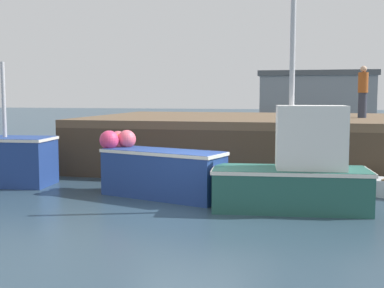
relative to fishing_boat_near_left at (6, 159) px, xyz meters
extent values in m
cube|color=#283D4C|center=(5.81, -1.75, -0.79)|extent=(120.00, 160.00, 0.10)
cube|color=brown|center=(6.84, 5.79, 0.94)|extent=(12.35, 8.12, 0.25)
cube|color=#433527|center=(6.84, 1.85, 0.04)|extent=(12.35, 0.24, 1.55)
cylinder|color=#433527|center=(1.07, 1.94, 0.04)|extent=(0.33, 0.33, 1.55)
cylinder|color=#433527|center=(6.84, 1.94, 0.04)|extent=(0.33, 0.33, 1.55)
cylinder|color=#433527|center=(3.14, 9.64, 0.04)|extent=(0.33, 0.33, 1.55)
cylinder|color=#433527|center=(10.55, 9.64, 0.04)|extent=(0.33, 0.33, 1.55)
cylinder|color=#433527|center=(3.96, 1.94, 0.04)|extent=(5.81, 0.16, 1.40)
cube|color=navy|center=(0.00, 0.00, -0.05)|extent=(2.73, 1.51, 1.39)
cube|color=silver|center=(0.00, 0.00, 0.60)|extent=(2.78, 1.54, 0.08)
cylinder|color=#B7B7BC|center=(0.00, 0.00, 1.72)|extent=(0.11, 0.11, 2.13)
cube|color=navy|center=(4.89, -0.67, -0.14)|extent=(3.32, 1.97, 1.20)
cube|color=silver|center=(4.89, -0.67, 0.41)|extent=(3.39, 2.01, 0.08)
sphere|color=red|center=(3.27, -0.14, 0.67)|extent=(0.33, 0.33, 0.33)
sphere|color=orange|center=(3.46, -0.07, 0.64)|extent=(0.32, 0.32, 0.32)
sphere|color=#EA5B70|center=(3.47, -0.10, 0.52)|extent=(0.32, 0.32, 0.32)
sphere|color=#EA5B70|center=(3.28, -0.23, 0.51)|extent=(0.36, 0.36, 0.36)
sphere|color=#DB3866|center=(3.36, -0.43, 0.67)|extent=(0.51, 0.51, 0.51)
sphere|color=#EA5B70|center=(3.72, -0.07, 0.67)|extent=(0.50, 0.50, 0.50)
sphere|color=#EA5B70|center=(3.37, 0.20, 0.62)|extent=(0.48, 0.48, 0.48)
cube|color=#23564C|center=(8.08, -1.37, -0.26)|extent=(3.54, 1.65, 0.95)
cube|color=silver|center=(8.08, -1.37, 0.16)|extent=(3.61, 1.68, 0.08)
cube|color=silver|center=(8.51, -1.33, 0.91)|extent=(1.59, 1.13, 1.41)
cylinder|color=#B7B7BC|center=(8.08, -1.37, 2.95)|extent=(0.12, 0.12, 2.67)
cylinder|color=#2D3342|center=(10.29, 5.42, 1.49)|extent=(0.29, 0.29, 0.86)
cylinder|color=#994C1E|center=(10.29, 5.42, 2.27)|extent=(0.34, 0.34, 0.69)
sphere|color=tan|center=(10.29, 5.42, 2.73)|extent=(0.22, 0.22, 0.22)
cube|color=gray|center=(9.36, 37.93, 1.45)|extent=(10.55, 6.23, 4.38)
cube|color=#494C4F|center=(9.36, 37.93, 3.89)|extent=(10.97, 6.48, 0.50)
camera|label=1|loc=(8.40, -12.64, 1.85)|focal=46.57mm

